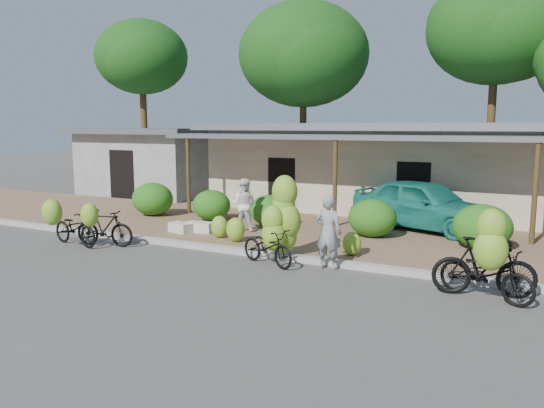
{
  "coord_description": "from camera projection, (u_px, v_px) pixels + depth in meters",
  "views": [
    {
      "loc": [
        5.78,
        -9.4,
        3.25
      ],
      "look_at": [
        -0.6,
        2.98,
        1.2
      ],
      "focal_mm": 35.0,
      "sensor_mm": 36.0,
      "label": 1
    }
  ],
  "objects": [
    {
      "name": "loose_banana_c",
      "position": [
        352.0,
        244.0,
        12.91
      ],
      "size": [
        0.47,
        0.4,
        0.58
      ],
      "primitive_type": "ellipsoid",
      "color": "#70AE2B",
      "rests_on": "sidewalk"
    },
    {
      "name": "sack_near",
      "position": [
        199.0,
        227.0,
        15.78
      ],
      "size": [
        0.88,
        0.48,
        0.3
      ],
      "primitive_type": "cube",
      "rotation": [
        0.0,
        0.0,
        0.1
      ],
      "color": "beige",
      "rests_on": "sidewalk"
    },
    {
      "name": "sack_far",
      "position": [
        181.0,
        228.0,
        15.74
      ],
      "size": [
        0.82,
        0.57,
        0.28
      ],
      "primitive_type": "cube",
      "rotation": [
        0.0,
        0.0,
        -0.27
      ],
      "color": "beige",
      "rests_on": "sidewalk"
    },
    {
      "name": "bike_far_right",
      "position": [
        486.0,
        274.0,
        9.99
      ],
      "size": [
        1.97,
        1.25,
        0.98
      ],
      "rotation": [
        0.0,
        0.0,
        1.22
      ],
      "color": "black",
      "rests_on": "ground"
    },
    {
      "name": "hedge_3",
      "position": [
        372.0,
        218.0,
        15.07
      ],
      "size": [
        1.38,
        1.24,
        1.08
      ],
      "primitive_type": "ellipsoid",
      "color": "#1F5F15",
      "rests_on": "sidewalk"
    },
    {
      "name": "bike_right",
      "position": [
        486.0,
        261.0,
        9.96
      ],
      "size": [
        2.0,
        1.36,
        1.81
      ],
      "rotation": [
        0.0,
        0.0,
        1.79
      ],
      "color": "black",
      "rests_on": "ground"
    },
    {
      "name": "hedge_4",
      "position": [
        482.0,
        227.0,
        13.55
      ],
      "size": [
        1.49,
        1.34,
        1.16
      ],
      "primitive_type": "ellipsoid",
      "color": "#1F5F15",
      "rests_on": "sidewalk"
    },
    {
      "name": "shop_main",
      "position": [
        379.0,
        166.0,
        20.72
      ],
      "size": [
        13.0,
        8.5,
        3.35
      ],
      "color": "beige",
      "rests_on": "ground"
    },
    {
      "name": "bike_center",
      "position": [
        277.0,
        228.0,
        12.61
      ],
      "size": [
        1.77,
        1.39,
        2.1
      ],
      "rotation": [
        0.0,
        0.0,
        1.2
      ],
      "color": "black",
      "rests_on": "ground"
    },
    {
      "name": "shop_grey",
      "position": [
        158.0,
        160.0,
        25.77
      ],
      "size": [
        7.0,
        6.0,
        3.15
      ],
      "color": "#AAABA6",
      "rests_on": "ground"
    },
    {
      "name": "tree_far_center",
      "position": [
        301.0,
        53.0,
        27.09
      ],
      "size": [
        6.62,
        6.62,
        9.5
      ],
      "color": "#4D381E",
      "rests_on": "ground"
    },
    {
      "name": "hedge_1",
      "position": [
        212.0,
        205.0,
        17.73
      ],
      "size": [
        1.31,
        1.18,
        1.02
      ],
      "primitive_type": "ellipsoid",
      "color": "#1F5F15",
      "rests_on": "sidewalk"
    },
    {
      "name": "vendor",
      "position": [
        328.0,
        232.0,
        12.04
      ],
      "size": [
        0.65,
        0.44,
        1.72
      ],
      "primitive_type": "imported",
      "rotation": [
        0.0,
        0.0,
        3.1
      ],
      "color": "gray",
      "rests_on": "ground"
    },
    {
      "name": "loose_banana_a",
      "position": [
        220.0,
        227.0,
        14.95
      ],
      "size": [
        0.5,
        0.43,
        0.63
      ],
      "primitive_type": "ellipsoid",
      "color": "#70AE2B",
      "rests_on": "sidewalk"
    },
    {
      "name": "hedge_2",
      "position": [
        269.0,
        210.0,
        16.73
      ],
      "size": [
        1.26,
        1.14,
        0.99
      ],
      "primitive_type": "ellipsoid",
      "color": "#1F5F15",
      "rests_on": "sidewalk"
    },
    {
      "name": "sidewalk",
      "position": [
        321.0,
        234.0,
        15.74
      ],
      "size": [
        60.0,
        6.0,
        0.12
      ],
      "primitive_type": "cube",
      "color": "#8E624C",
      "rests_on": "ground"
    },
    {
      "name": "ground",
      "position": [
        233.0,
        279.0,
        11.35
      ],
      "size": [
        100.0,
        100.0,
        0.0
      ],
      "primitive_type": "plane",
      "color": "#514E4B",
      "rests_on": "ground"
    },
    {
      "name": "bike_left",
      "position": [
        103.0,
        226.0,
        14.32
      ],
      "size": [
        1.76,
        1.26,
        1.28
      ],
      "rotation": [
        0.0,
        0.0,
        1.79
      ],
      "color": "black",
      "rests_on": "ground"
    },
    {
      "name": "tree_back_left",
      "position": [
        140.0,
        56.0,
        28.08
      ],
      "size": [
        4.98,
        4.85,
        8.8
      ],
      "color": "#4D381E",
      "rests_on": "ground"
    },
    {
      "name": "teal_van",
      "position": [
        424.0,
        204.0,
        16.11
      ],
      "size": [
        4.89,
        3.28,
        1.55
      ],
      "primitive_type": "imported",
      "rotation": [
        0.0,
        0.0,
        1.22
      ],
      "color": "#1B7A6A",
      "rests_on": "sidewalk"
    },
    {
      "name": "curb",
      "position": [
        275.0,
        256.0,
        13.1
      ],
      "size": [
        60.0,
        0.25,
        0.15
      ],
      "primitive_type": "cube",
      "color": "#A8A399",
      "rests_on": "ground"
    },
    {
      "name": "bike_far_left",
      "position": [
        72.0,
        226.0,
        14.43
      ],
      "size": [
        1.9,
        1.35,
        1.36
      ],
      "rotation": [
        0.0,
        0.0,
        1.4
      ],
      "color": "black",
      "rests_on": "ground"
    },
    {
      "name": "loose_banana_b",
      "position": [
        236.0,
        230.0,
        14.44
      ],
      "size": [
        0.53,
        0.45,
        0.67
      ],
      "primitive_type": "ellipsoid",
      "color": "#70AE2B",
      "rests_on": "sidewalk"
    },
    {
      "name": "hedge_0",
      "position": [
        153.0,
        199.0,
        18.69
      ],
      "size": [
        1.49,
        1.34,
        1.16
      ],
      "primitive_type": "ellipsoid",
      "color": "#1F5F15",
      "rests_on": "sidewalk"
    },
    {
      "name": "tree_center_right",
      "position": [
        492.0,
        28.0,
        23.36
      ],
      "size": [
        6.05,
        6.01,
        9.86
      ],
      "color": "#4D381E",
      "rests_on": "ground"
    },
    {
      "name": "bystander",
      "position": [
        244.0,
        205.0,
        15.9
      ],
      "size": [
        0.87,
        0.73,
        1.58
      ],
      "primitive_type": "imported",
      "rotation": [
        0.0,
        0.0,
        3.33
      ],
      "color": "white",
      "rests_on": "sidewalk"
    }
  ]
}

